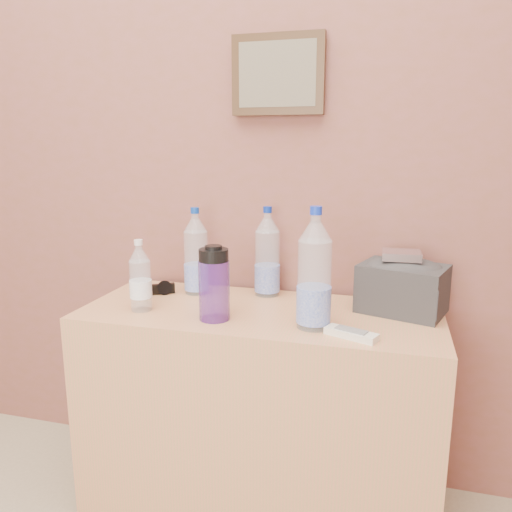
{
  "coord_description": "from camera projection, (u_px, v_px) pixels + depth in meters",
  "views": [
    {
      "loc": [
        0.59,
        0.34,
        1.18
      ],
      "look_at": [
        0.21,
        1.71,
        0.86
      ],
      "focal_mm": 35.0,
      "sensor_mm": 36.0,
      "label": 1
    }
  ],
  "objects": [
    {
      "name": "dresser",
      "position": [
        259.0,
        411.0,
        1.61
      ],
      "size": [
        1.09,
        0.46,
        0.68
      ],
      "primitive_type": "cube",
      "color": "#A47A57",
      "rests_on": "ground"
    },
    {
      "name": "sunglasses",
      "position": [
        155.0,
        289.0,
        1.7
      ],
      "size": [
        0.14,
        0.11,
        0.03
      ],
      "primitive_type": null,
      "rotation": [
        0.0,
        0.0,
        0.57
      ],
      "color": "black",
      "rests_on": "dresser"
    },
    {
      "name": "pet_large_d",
      "position": [
        314.0,
        275.0,
        1.36
      ],
      "size": [
        0.09,
        0.09,
        0.34
      ],
      "rotation": [
        0.0,
        0.0,
        0.42
      ],
      "color": "white",
      "rests_on": "dresser"
    },
    {
      "name": "pet_large_c",
      "position": [
        267.0,
        257.0,
        1.67
      ],
      "size": [
        0.08,
        0.08,
        0.3
      ],
      "rotation": [
        0.0,
        0.0,
        -0.1
      ],
      "color": "silver",
      "rests_on": "dresser"
    },
    {
      "name": "pet_small",
      "position": [
        140.0,
        280.0,
        1.52
      ],
      "size": [
        0.06,
        0.06,
        0.22
      ],
      "rotation": [
        0.0,
        0.0,
        0.07
      ],
      "color": "silver",
      "rests_on": "dresser"
    },
    {
      "name": "picture_frame",
      "position": [
        278.0,
        75.0,
        1.59
      ],
      "size": [
        0.3,
        0.03,
        0.25
      ],
      "primitive_type": null,
      "color": "#382311",
      "rests_on": "room_shell"
    },
    {
      "name": "ac_remote",
      "position": [
        351.0,
        334.0,
        1.32
      ],
      "size": [
        0.15,
        0.09,
        0.02
      ],
      "primitive_type": "cube",
      "rotation": [
        0.0,
        0.0,
        -0.38
      ],
      "color": "silver",
      "rests_on": "dresser"
    },
    {
      "name": "toiletry_bag",
      "position": [
        403.0,
        285.0,
        1.5
      ],
      "size": [
        0.29,
        0.24,
        0.17
      ],
      "primitive_type": null,
      "rotation": [
        0.0,
        0.0,
        -0.31
      ],
      "color": "black",
      "rests_on": "dresser"
    },
    {
      "name": "foil_packet",
      "position": [
        401.0,
        255.0,
        1.48
      ],
      "size": [
        0.11,
        0.1,
        0.02
      ],
      "primitive_type": "cube",
      "rotation": [
        0.0,
        0.0,
        0.04
      ],
      "color": "silver",
      "rests_on": "toiletry_bag"
    },
    {
      "name": "pet_large_b",
      "position": [
        196.0,
        256.0,
        1.69
      ],
      "size": [
        0.08,
        0.08,
        0.29
      ],
      "rotation": [
        0.0,
        0.0,
        -0.19
      ],
      "color": "silver",
      "rests_on": "dresser"
    },
    {
      "name": "nalgene_bottle",
      "position": [
        214.0,
        283.0,
        1.43
      ],
      "size": [
        0.09,
        0.09,
        0.22
      ],
      "rotation": [
        0.0,
        0.0,
        -0.43
      ],
      "color": "#50228C",
      "rests_on": "dresser"
    }
  ]
}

